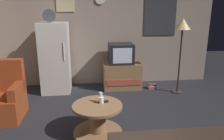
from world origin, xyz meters
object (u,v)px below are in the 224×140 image
(fridge, at_px, (55,58))
(armchair, at_px, (1,98))
(wine_glass, at_px, (101,97))
(remote_control, at_px, (103,102))
(book_stack, at_px, (152,86))
(tv_stand, at_px, (122,75))
(mug_ceramic_white, at_px, (101,100))
(standing_lamp, at_px, (182,30))
(coffee_table, at_px, (98,119))
(crt_tv, at_px, (121,53))

(fridge, xyz_separation_m, armchair, (-0.75, -1.16, -0.42))
(wine_glass, xyz_separation_m, remote_control, (0.03, -0.02, -0.06))
(remote_control, height_order, book_stack, remote_control)
(fridge, relative_size, tv_stand, 2.11)
(fridge, xyz_separation_m, book_stack, (2.15, -0.09, -0.70))
(tv_stand, bearing_deg, remote_control, -107.03)
(mug_ceramic_white, bearing_deg, remote_control, 22.98)
(standing_lamp, bearing_deg, mug_ceramic_white, -141.27)
(fridge, bearing_deg, coffee_table, -66.25)
(crt_tv, height_order, wine_glass, crt_tv)
(armchair, height_order, book_stack, armchair)
(coffee_table, height_order, remote_control, remote_control)
(crt_tv, xyz_separation_m, wine_glass, (-0.56, -1.81, -0.27))
(mug_ceramic_white, xyz_separation_m, armchair, (-1.63, 0.64, -0.17))
(crt_tv, distance_m, coffee_table, 2.08)
(tv_stand, distance_m, wine_glass, 1.92)
(crt_tv, relative_size, book_stack, 2.92)
(coffee_table, bearing_deg, wine_glass, 56.81)
(fridge, relative_size, mug_ceramic_white, 19.67)
(coffee_table, xyz_separation_m, mug_ceramic_white, (0.06, 0.05, 0.28))
(standing_lamp, relative_size, coffee_table, 2.21)
(crt_tv, relative_size, coffee_table, 0.75)
(crt_tv, bearing_deg, mug_ceramic_white, -106.93)
(standing_lamp, bearing_deg, fridge, 171.69)
(mug_ceramic_white, height_order, armchair, armchair)
(crt_tv, height_order, remote_control, crt_tv)
(fridge, bearing_deg, tv_stand, 1.74)
(crt_tv, xyz_separation_m, book_stack, (0.72, -0.13, -0.76))
(tv_stand, bearing_deg, wine_glass, -108.13)
(book_stack, bearing_deg, tv_stand, 168.99)
(coffee_table, bearing_deg, armchair, 156.26)
(remote_control, distance_m, book_stack, 2.15)
(wine_glass, bearing_deg, crt_tv, 72.73)
(remote_control, distance_m, armchair, 1.77)
(fridge, height_order, tv_stand, fridge)
(standing_lamp, bearing_deg, book_stack, 148.61)
(coffee_table, xyz_separation_m, remote_control, (0.09, 0.07, 0.24))
(coffee_table, distance_m, wine_glass, 0.32)
(tv_stand, bearing_deg, standing_lamp, -20.14)
(wine_glass, relative_size, mug_ceramic_white, 1.67)
(fridge, xyz_separation_m, standing_lamp, (2.64, -0.39, 0.60))
(tv_stand, height_order, wine_glass, wine_glass)
(crt_tv, relative_size, remote_control, 3.60)
(armchair, bearing_deg, book_stack, 20.30)
(wine_glass, bearing_deg, fridge, 116.23)
(fridge, relative_size, wine_glass, 11.80)
(crt_tv, xyz_separation_m, standing_lamp, (1.20, -0.43, 0.55))
(fridge, distance_m, book_stack, 2.26)
(mug_ceramic_white, bearing_deg, wine_glass, 95.14)
(fridge, bearing_deg, armchair, -122.92)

